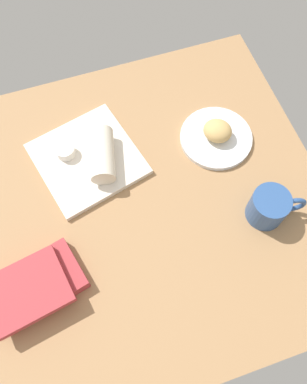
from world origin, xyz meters
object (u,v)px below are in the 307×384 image
(square_plate, at_px, (88,159))
(coffee_mug, at_px, (270,207))
(book_stack, at_px, (34,287))
(breakfast_wrap, at_px, (102,155))
(scone_pastry, at_px, (218,131))
(round_plate, at_px, (216,138))
(sauce_cup, at_px, (65,151))

(square_plate, relative_size, coffee_mug, 1.82)
(book_stack, xyz_separation_m, coffee_mug, (0.58, 0.01, 0.02))
(breakfast_wrap, relative_size, coffee_mug, 1.03)
(scone_pastry, distance_m, breakfast_wrap, 0.31)
(round_plate, bearing_deg, book_stack, -155.63)
(round_plate, height_order, breakfast_wrap, breakfast_wrap)
(square_plate, height_order, book_stack, book_stack)
(sauce_cup, distance_m, coffee_mug, 0.54)
(breakfast_wrap, distance_m, coffee_mug, 0.44)
(round_plate, relative_size, scone_pastry, 2.54)
(book_stack, relative_size, coffee_mug, 1.67)
(square_plate, height_order, breakfast_wrap, breakfast_wrap)
(round_plate, distance_m, sauce_cup, 0.41)
(round_plate, xyz_separation_m, sauce_cup, (-0.40, 0.08, 0.02))
(sauce_cup, bearing_deg, coffee_mug, -36.30)
(round_plate, relative_size, book_stack, 0.84)
(book_stack, height_order, coffee_mug, coffee_mug)
(round_plate, xyz_separation_m, breakfast_wrap, (-0.31, 0.02, 0.04))
(scone_pastry, bearing_deg, coffee_mug, -82.13)
(round_plate, distance_m, scone_pastry, 0.03)
(scone_pastry, xyz_separation_m, square_plate, (-0.35, 0.04, -0.03))
(book_stack, bearing_deg, round_plate, 24.37)
(breakfast_wrap, xyz_separation_m, coffee_mug, (0.34, -0.27, -0.00))
(breakfast_wrap, distance_m, book_stack, 0.36)
(breakfast_wrap, bearing_deg, sauce_cup, -17.31)
(round_plate, xyz_separation_m, book_stack, (-0.55, -0.25, 0.02))
(square_plate, bearing_deg, breakfast_wrap, -30.28)
(coffee_mug, bearing_deg, breakfast_wrap, 142.29)
(breakfast_wrap, bearing_deg, square_plate, -17.31)
(square_plate, height_order, coffee_mug, coffee_mug)
(coffee_mug, bearing_deg, book_stack, -179.50)
(square_plate, xyz_separation_m, coffee_mug, (0.38, -0.29, 0.04))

